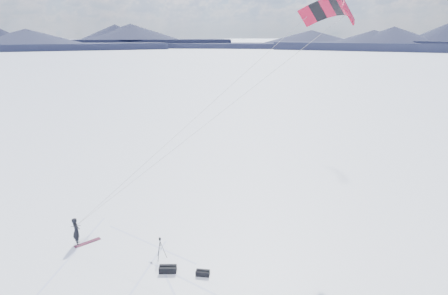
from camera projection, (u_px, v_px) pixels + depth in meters
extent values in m
plane|color=white|center=(126.00, 279.00, 19.43)|extent=(1800.00, 1800.00, 0.00)
cube|color=black|center=(389.00, 46.00, 295.70)|extent=(145.33, 128.71, 4.76)
cone|color=black|center=(390.00, 43.00, 295.00)|extent=(89.94, 89.94, 8.00)
cube|color=black|center=(270.00, 45.00, 321.76)|extent=(156.07, 96.69, 4.76)
cone|color=black|center=(270.00, 42.00, 321.06)|extent=(82.96, 82.96, 8.00)
cube|color=black|center=(159.00, 45.00, 320.89)|extent=(152.94, 56.08, 4.76)
cone|color=black|center=(159.00, 42.00, 320.20)|extent=(68.60, 68.60, 8.00)
cube|color=black|center=(37.00, 46.00, 293.18)|extent=(156.25, 77.25, 4.76)
cone|color=black|center=(37.00, 43.00, 292.48)|extent=(76.64, 76.64, 8.00)
cube|color=silver|center=(95.00, 276.00, 19.64)|extent=(6.45, 7.79, 0.01)
cube|color=silver|center=(128.00, 249.00, 22.15)|extent=(11.66, 3.07, 0.01)
cube|color=silver|center=(194.00, 275.00, 19.74)|extent=(6.52, 4.83, 0.01)
imported|color=black|center=(78.00, 244.00, 22.67)|extent=(0.60, 0.73, 1.73)
cube|color=maroon|center=(88.00, 243.00, 22.77)|extent=(1.54, 1.00, 0.04)
cylinder|color=black|center=(163.00, 250.00, 21.07)|extent=(0.36, 0.04, 1.12)
cylinder|color=black|center=(159.00, 249.00, 21.16)|extent=(0.19, 0.33, 1.12)
cylinder|color=black|center=(159.00, 251.00, 20.89)|extent=(0.22, 0.32, 1.12)
cylinder|color=black|center=(160.00, 244.00, 20.92)|extent=(0.03, 0.03, 0.33)
cube|color=black|center=(160.00, 240.00, 20.86)|extent=(0.07, 0.07, 0.05)
cube|color=black|center=(160.00, 239.00, 20.83)|extent=(0.13, 0.09, 0.09)
cylinder|color=black|center=(160.00, 238.00, 20.91)|extent=(0.07, 0.09, 0.07)
cube|color=black|center=(168.00, 269.00, 19.95)|extent=(1.00, 0.63, 0.35)
cylinder|color=black|center=(168.00, 266.00, 19.89)|extent=(0.87, 0.28, 0.09)
cube|color=black|center=(203.00, 273.00, 19.69)|extent=(0.80, 0.59, 0.27)
cylinder|color=black|center=(203.00, 271.00, 19.64)|extent=(0.67, 0.33, 0.08)
cube|color=#AE0D2C|center=(349.00, 13.00, 20.83)|extent=(1.26, 0.79, 1.41)
cube|color=black|center=(347.00, 8.00, 21.48)|extent=(1.13, 0.87, 1.32)
cube|color=#AE0D2C|center=(343.00, 6.00, 22.23)|extent=(0.98, 0.91, 1.21)
cube|color=black|center=(336.00, 6.00, 23.02)|extent=(0.91, 0.91, 1.09)
cube|color=#AE0D2C|center=(328.00, 8.00, 23.80)|extent=(1.06, 0.90, 1.21)
cube|color=black|center=(318.00, 11.00, 24.52)|extent=(1.20, 0.85, 1.32)
cube|color=#AE0D2C|center=(308.00, 16.00, 25.15)|extent=(1.32, 0.75, 1.41)
cylinder|color=gray|center=(207.00, 123.00, 21.57)|extent=(15.90, 1.60, 12.14)
cylinder|color=gray|center=(199.00, 115.00, 23.73)|extent=(15.67, 3.14, 12.14)
cylinder|color=black|center=(76.00, 226.00, 22.32)|extent=(0.55, 0.06, 0.03)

